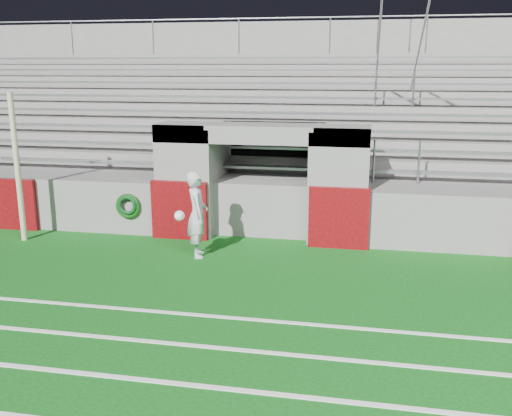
# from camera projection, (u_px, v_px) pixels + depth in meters

# --- Properties ---
(ground) EXTENTS (90.00, 90.00, 0.00)m
(ground) POSITION_uv_depth(u_px,v_px,m) (225.00, 292.00, 10.00)
(ground) COLOR #0C4D12
(ground) RESTS_ON ground
(field_post) EXTENTS (0.12, 0.12, 3.32)m
(field_post) POSITION_uv_depth(u_px,v_px,m) (17.00, 168.00, 12.64)
(field_post) COLOR #C4BD91
(field_post) RESTS_ON ground
(stadium_structure) EXTENTS (26.00, 8.48, 5.42)m
(stadium_structure) POSITION_uv_depth(u_px,v_px,m) (288.00, 147.00, 17.23)
(stadium_structure) COLOR slate
(stadium_structure) RESTS_ON ground
(goalkeeper_with_ball) EXTENTS (0.73, 0.77, 1.80)m
(goalkeeper_with_ball) POSITION_uv_depth(u_px,v_px,m) (197.00, 214.00, 11.72)
(goalkeeper_with_ball) COLOR #B6B9C0
(goalkeeper_with_ball) RESTS_ON ground
(hose_coil) EXTENTS (0.60, 0.15, 0.60)m
(hose_coil) POSITION_uv_depth(u_px,v_px,m) (128.00, 206.00, 13.18)
(hose_coil) COLOR #0C3F0D
(hose_coil) RESTS_ON ground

